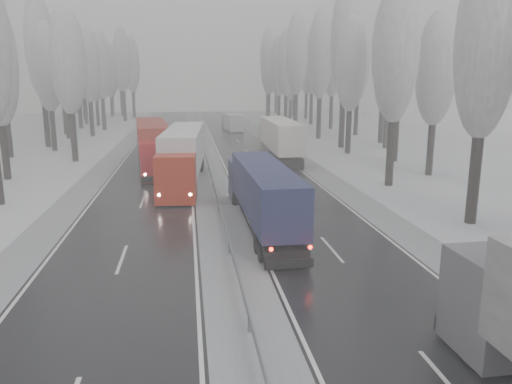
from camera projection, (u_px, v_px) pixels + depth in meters
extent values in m
cube|color=black|center=(273.00, 181.00, 42.99)|extent=(7.50, 200.00, 0.03)
cube|color=black|center=(149.00, 184.00, 41.60)|extent=(7.50, 200.00, 0.03)
cube|color=#9B9EA3|center=(212.00, 183.00, 42.29)|extent=(3.00, 200.00, 0.04)
cube|color=#9B9EA3|center=(328.00, 179.00, 43.65)|extent=(2.40, 200.00, 0.04)
cube|color=#9B9EA3|center=(87.00, 186.00, 40.94)|extent=(2.40, 200.00, 0.04)
cube|color=slate|center=(211.00, 176.00, 42.17)|extent=(0.06, 200.00, 0.32)
cube|color=slate|center=(213.00, 184.00, 40.30)|extent=(0.12, 0.12, 0.60)
cube|color=slate|center=(201.00, 139.00, 71.24)|extent=(0.12, 0.12, 0.60)
cylinder|color=black|center=(474.00, 178.00, 29.83)|extent=(0.68, 0.68, 5.60)
ellipsoid|color=gray|center=(488.00, 38.00, 28.09)|extent=(3.60, 3.60, 11.45)
cylinder|color=black|center=(390.00, 152.00, 40.75)|extent=(0.68, 0.68, 5.62)
ellipsoid|color=gray|center=(396.00, 50.00, 39.00)|extent=(3.60, 3.60, 11.48)
cylinder|color=black|center=(430.00, 148.00, 45.42)|extent=(0.64, 0.64, 4.94)
ellipsoid|color=gray|center=(437.00, 68.00, 43.88)|extent=(3.60, 3.60, 10.09)
cylinder|color=black|center=(390.00, 141.00, 49.09)|extent=(0.66, 0.66, 5.32)
ellipsoid|color=gray|center=(395.00, 61.00, 47.43)|extent=(3.60, 3.60, 10.88)
cylinder|color=black|center=(396.00, 132.00, 53.15)|extent=(0.72, 0.72, 6.31)
ellipsoid|color=gray|center=(401.00, 44.00, 51.18)|extent=(3.60, 3.60, 12.90)
cylinder|color=black|center=(348.00, 131.00, 59.06)|extent=(0.67, 0.67, 5.38)
ellipsoid|color=gray|center=(351.00, 64.00, 57.38)|extent=(3.60, 3.60, 10.98)
cylinder|color=black|center=(386.00, 130.00, 63.85)|extent=(0.62, 0.62, 4.59)
ellipsoid|color=gray|center=(389.00, 78.00, 62.42)|extent=(3.60, 3.60, 9.39)
cylinder|color=black|center=(342.00, 120.00, 64.24)|extent=(0.76, 0.76, 6.95)
ellipsoid|color=gray|center=(345.00, 40.00, 62.08)|extent=(3.60, 3.60, 14.19)
cylinder|color=black|center=(381.00, 119.00, 69.07)|extent=(0.74, 0.74, 6.59)
ellipsoid|color=gray|center=(385.00, 48.00, 67.02)|extent=(3.60, 3.60, 13.46)
cylinder|color=black|center=(319.00, 117.00, 74.17)|extent=(0.72, 0.72, 6.37)
ellipsoid|color=gray|center=(321.00, 54.00, 72.19)|extent=(3.60, 3.60, 13.01)
cylinder|color=black|center=(356.00, 116.00, 79.04)|extent=(0.70, 0.70, 5.97)
ellipsoid|color=gray|center=(359.00, 61.00, 77.17)|extent=(3.60, 3.60, 12.20)
cylinder|color=black|center=(296.00, 112.00, 84.31)|extent=(0.74, 0.74, 6.65)
ellipsoid|color=gray|center=(297.00, 54.00, 82.23)|extent=(3.60, 3.60, 13.59)
cylinder|color=black|center=(331.00, 112.00, 89.21)|extent=(0.71, 0.71, 6.14)
ellipsoid|color=gray|center=(333.00, 61.00, 87.30)|extent=(3.60, 3.60, 12.54)
cylinder|color=black|center=(286.00, 110.00, 93.83)|extent=(0.71, 0.71, 6.05)
ellipsoid|color=gray|center=(286.00, 63.00, 91.94)|extent=(3.60, 3.60, 12.37)
cylinder|color=black|center=(311.00, 108.00, 98.45)|extent=(0.72, 0.72, 6.30)
ellipsoid|color=gray|center=(312.00, 61.00, 96.49)|extent=(3.60, 3.60, 12.87)
cylinder|color=black|center=(279.00, 109.00, 101.12)|extent=(0.70, 0.70, 5.88)
ellipsoid|color=gray|center=(279.00, 66.00, 99.28)|extent=(3.60, 3.60, 12.00)
cylinder|color=black|center=(290.00, 110.00, 105.51)|extent=(0.64, 0.64, 4.86)
ellipsoid|color=gray|center=(290.00, 76.00, 104.00)|extent=(3.60, 3.60, 9.92)
cylinder|color=black|center=(269.00, 107.00, 107.85)|extent=(0.70, 0.70, 5.98)
ellipsoid|color=gray|center=(269.00, 66.00, 105.99)|extent=(3.60, 3.60, 12.21)
cylinder|color=black|center=(306.00, 105.00, 112.92)|extent=(0.71, 0.71, 6.19)
ellipsoid|color=gray|center=(307.00, 65.00, 110.99)|extent=(3.60, 3.60, 12.64)
cylinder|color=black|center=(268.00, 103.00, 117.45)|extent=(0.75, 0.75, 6.86)
ellipsoid|color=gray|center=(268.00, 60.00, 115.31)|extent=(3.60, 3.60, 14.01)
cylinder|color=black|center=(293.00, 104.00, 122.39)|extent=(0.68, 0.68, 5.55)
ellipsoid|color=gray|center=(294.00, 71.00, 120.66)|extent=(3.60, 3.60, 11.33)
cylinder|color=black|center=(268.00, 102.00, 127.97)|extent=(0.71, 0.71, 6.09)
ellipsoid|color=gray|center=(268.00, 67.00, 126.07)|extent=(3.60, 3.60, 12.45)
cylinder|color=black|center=(276.00, 103.00, 132.28)|extent=(0.67, 0.67, 5.49)
ellipsoid|color=gray|center=(276.00, 72.00, 130.57)|extent=(3.60, 3.60, 11.21)
cylinder|color=black|center=(5.00, 151.00, 43.45)|extent=(0.65, 0.65, 5.03)
cylinder|color=black|center=(74.00, 136.00, 53.12)|extent=(0.67, 0.67, 5.44)
ellipsoid|color=gray|center=(68.00, 61.00, 51.43)|extent=(3.60, 3.60, 11.11)
cylinder|color=black|center=(8.00, 132.00, 55.91)|extent=(0.69, 0.69, 5.72)
ellipsoid|color=gray|center=(0.00, 57.00, 54.12)|extent=(3.60, 3.60, 11.69)
cylinder|color=black|center=(53.00, 130.00, 61.26)|extent=(0.66, 0.66, 5.23)
ellipsoid|color=gray|center=(48.00, 67.00, 59.63)|extent=(3.60, 3.60, 10.68)
cylinder|color=black|center=(46.00, 121.00, 64.74)|extent=(0.74, 0.74, 6.60)
ellipsoid|color=gray|center=(39.00, 46.00, 62.68)|extent=(3.60, 3.60, 13.49)
cylinder|color=black|center=(71.00, 123.00, 70.59)|extent=(0.65, 0.65, 5.16)
ellipsoid|color=gray|center=(67.00, 70.00, 68.98)|extent=(3.60, 3.60, 10.54)
cylinder|color=black|center=(68.00, 119.00, 74.20)|extent=(0.69, 0.69, 5.79)
ellipsoid|color=gray|center=(63.00, 62.00, 72.40)|extent=(3.60, 3.60, 11.84)
cylinder|color=black|center=(92.00, 118.00, 77.29)|extent=(0.68, 0.68, 5.64)
ellipsoid|color=gray|center=(88.00, 64.00, 75.53)|extent=(3.60, 3.60, 11.53)
cylinder|color=black|center=(65.00, 114.00, 80.41)|extent=(0.73, 0.73, 6.56)
ellipsoid|color=gray|center=(60.00, 54.00, 78.37)|extent=(3.60, 3.60, 13.40)
cylinder|color=black|center=(104.00, 113.00, 87.05)|extent=(0.69, 0.69, 5.79)
ellipsoid|color=gray|center=(100.00, 65.00, 85.24)|extent=(3.60, 3.60, 11.84)
cylinder|color=black|center=(80.00, 110.00, 90.19)|extent=(0.74, 0.74, 6.65)
ellipsoid|color=gray|center=(76.00, 56.00, 88.12)|extent=(3.60, 3.60, 13.58)
cylinder|color=black|center=(98.00, 112.00, 95.81)|extent=(0.65, 0.65, 5.12)
ellipsoid|color=gray|center=(95.00, 73.00, 94.21)|extent=(3.60, 3.60, 10.46)
cylinder|color=black|center=(86.00, 109.00, 99.22)|extent=(0.69, 0.69, 5.84)
ellipsoid|color=gray|center=(83.00, 66.00, 97.40)|extent=(3.60, 3.60, 11.92)
cylinder|color=black|center=(125.00, 105.00, 106.59)|extent=(0.74, 0.74, 6.67)
ellipsoid|color=gray|center=(122.00, 59.00, 104.51)|extent=(3.60, 3.60, 13.63)
cylinder|color=black|center=(84.00, 106.00, 109.28)|extent=(0.72, 0.72, 6.31)
ellipsoid|color=gray|center=(81.00, 63.00, 107.32)|extent=(3.60, 3.60, 12.88)
cylinder|color=black|center=(134.00, 104.00, 115.85)|extent=(0.72, 0.72, 6.29)
ellipsoid|color=gray|center=(132.00, 64.00, 113.89)|extent=(3.60, 3.60, 12.84)
cylinder|color=black|center=(112.00, 107.00, 119.12)|extent=(0.64, 0.64, 4.86)
ellipsoid|color=gray|center=(110.00, 77.00, 117.61)|extent=(3.60, 3.60, 9.92)
cylinder|color=black|center=(122.00, 102.00, 121.71)|extent=(0.74, 0.74, 6.63)
ellipsoid|color=gray|center=(120.00, 62.00, 119.65)|extent=(3.60, 3.60, 13.54)
cylinder|color=black|center=(113.00, 103.00, 125.30)|extent=(0.69, 0.69, 5.79)
ellipsoid|color=gray|center=(111.00, 70.00, 123.50)|extent=(3.60, 3.60, 11.82)
cube|color=#56565C|center=(493.00, 299.00, 15.75)|extent=(2.67, 2.78, 3.14)
cube|color=black|center=(472.00, 263.00, 16.85)|extent=(2.41, 0.15, 1.05)
cube|color=black|center=(465.00, 316.00, 17.39)|extent=(2.62, 0.21, 0.52)
cylinder|color=black|center=(473.00, 350.00, 15.03)|extent=(0.39, 1.10, 1.09)
sphere|color=white|center=(439.00, 306.00, 17.18)|extent=(0.23, 0.23, 0.23)
sphere|color=white|center=(492.00, 302.00, 17.48)|extent=(0.23, 0.23, 0.23)
cube|color=#1C2046|center=(247.00, 181.00, 35.36)|extent=(2.37, 2.46, 2.79)
cube|color=black|center=(245.00, 169.00, 36.34)|extent=(2.14, 0.14, 0.93)
cube|color=black|center=(245.00, 192.00, 36.81)|extent=(2.32, 0.19, 0.46)
cube|color=#161A3D|center=(265.00, 189.00, 28.16)|extent=(2.61, 12.12, 2.60)
cube|color=black|center=(288.00, 259.00, 22.74)|extent=(2.14, 0.15, 0.42)
cube|color=black|center=(276.00, 237.00, 25.34)|extent=(2.14, 5.15, 0.42)
cube|color=black|center=(285.00, 259.00, 23.27)|extent=(2.14, 0.10, 0.56)
cylinder|color=black|center=(235.00, 198.00, 34.72)|extent=(0.34, 0.97, 0.97)
cylinder|color=black|center=(262.00, 197.00, 35.02)|extent=(0.34, 0.97, 0.97)
cylinder|color=black|center=(258.00, 245.00, 24.88)|extent=(0.34, 0.97, 0.97)
cylinder|color=black|center=(296.00, 243.00, 25.17)|extent=(0.34, 0.97, 0.97)
cylinder|color=black|center=(262.00, 253.00, 23.71)|extent=(0.34, 0.97, 0.97)
cylinder|color=black|center=(302.00, 251.00, 24.01)|extent=(0.34, 0.97, 0.97)
sphere|color=#FF0C05|center=(269.00, 245.00, 22.38)|extent=(0.19, 0.19, 0.19)
sphere|color=#FF0C05|center=(307.00, 243.00, 22.65)|extent=(0.19, 0.19, 0.19)
sphere|color=white|center=(233.00, 188.00, 36.62)|extent=(0.20, 0.20, 0.20)
sphere|color=white|center=(256.00, 187.00, 36.89)|extent=(0.20, 0.20, 0.20)
cube|color=#AAA496|center=(270.00, 136.00, 61.71)|extent=(2.71, 2.81, 3.18)
cube|color=black|center=(269.00, 129.00, 62.83)|extent=(2.44, 0.16, 1.06)
cube|color=black|center=(268.00, 145.00, 63.37)|extent=(2.65, 0.22, 0.53)
cube|color=beige|center=(281.00, 134.00, 53.46)|extent=(3.00, 13.82, 2.97)
cube|color=black|center=(293.00, 166.00, 47.23)|extent=(2.44, 0.18, 0.48)
cube|color=black|center=(287.00, 159.00, 50.21)|extent=(2.46, 5.87, 0.48)
cube|color=black|center=(291.00, 167.00, 47.84)|extent=(2.44, 0.12, 0.64)
cylinder|color=black|center=(262.00, 147.00, 61.02)|extent=(0.39, 1.11, 1.10)
cylinder|color=black|center=(280.00, 147.00, 61.27)|extent=(0.39, 1.11, 1.10)
cylinder|color=black|center=(277.00, 162.00, 49.73)|extent=(0.39, 1.11, 1.10)
cylinder|color=black|center=(299.00, 162.00, 49.98)|extent=(0.39, 1.11, 1.10)
cylinder|color=black|center=(279.00, 164.00, 48.40)|extent=(0.39, 1.11, 1.10)
cylinder|color=black|center=(301.00, 164.00, 48.64)|extent=(0.39, 1.11, 1.10)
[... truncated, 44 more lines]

